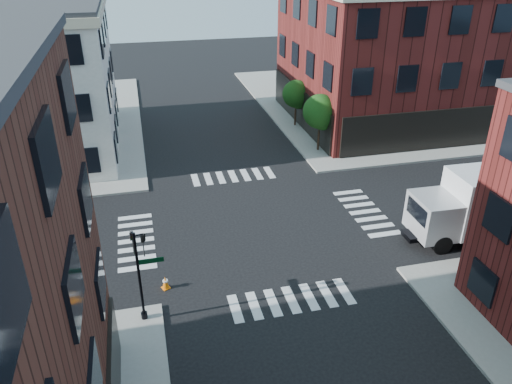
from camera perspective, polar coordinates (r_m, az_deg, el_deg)
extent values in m
plane|color=black|center=(29.72, 0.03, -3.85)|extent=(120.00, 120.00, 0.00)
cube|color=gray|center=(55.27, 16.50, 10.10)|extent=(30.00, 30.00, 0.15)
cube|color=#451311|center=(49.49, 19.73, 14.85)|extent=(25.00, 16.00, 12.00)
cylinder|color=black|center=(39.98, 7.13, 5.82)|extent=(0.18, 0.18, 1.47)
cylinder|color=black|center=(39.72, 7.19, 6.81)|extent=(0.12, 0.12, 1.47)
sphere|color=#11330E|center=(39.17, 7.34, 9.11)|extent=(2.69, 2.69, 2.69)
sphere|color=#11330E|center=(39.34, 7.69, 8.33)|extent=(1.85, 1.85, 1.85)
cylinder|color=black|center=(45.31, 4.50, 8.46)|extent=(0.18, 0.18, 1.33)
cylinder|color=black|center=(45.10, 4.54, 9.26)|extent=(0.12, 0.12, 1.33)
sphere|color=#11330E|center=(44.65, 4.61, 11.11)|extent=(2.43, 2.43, 2.43)
sphere|color=#11330E|center=(44.78, 4.93, 10.49)|extent=(1.67, 1.67, 1.67)
cylinder|color=black|center=(22.19, -13.17, -9.64)|extent=(0.12, 0.12, 4.60)
cylinder|color=black|center=(23.42, -12.64, -13.57)|extent=(0.28, 0.28, 0.30)
cube|color=#053819|center=(21.69, -11.95, -7.69)|extent=(1.10, 0.03, 0.22)
cube|color=#053819|center=(22.02, -13.52, -6.50)|extent=(0.03, 1.10, 0.22)
imported|color=black|center=(21.36, -12.69, -5.95)|extent=(0.22, 0.18, 1.10)
imported|color=black|center=(21.59, -13.91, -5.72)|extent=(0.18, 0.22, 1.10)
cube|color=silver|center=(31.07, 26.46, -0.65)|extent=(6.44, 2.91, 3.40)
cube|color=maroon|center=(32.04, 25.02, 0.49)|extent=(2.41, 0.11, 0.77)
cube|color=#A9A9AB|center=(29.04, 19.67, -2.55)|extent=(2.26, 2.69, 2.19)
cube|color=black|center=(28.35, 17.98, -2.12)|extent=(0.17, 2.09, 0.99)
cube|color=black|center=(31.10, 23.87, -3.76)|extent=(8.80, 1.33, 0.27)
cylinder|color=black|center=(28.79, 20.45, -5.64)|extent=(1.11, 0.41, 1.10)
cylinder|color=black|center=(30.43, 18.27, -3.39)|extent=(1.11, 0.41, 1.10)
cylinder|color=black|center=(30.97, 26.70, -4.54)|extent=(1.11, 0.41, 1.10)
cylinder|color=black|center=(32.50, 24.35, -2.50)|extent=(1.11, 0.41, 1.10)
cube|color=orange|center=(25.23, -10.25, -10.71)|extent=(0.48, 0.48, 0.04)
cone|color=orange|center=(25.04, -10.31, -10.14)|extent=(0.45, 0.45, 0.67)
cylinder|color=white|center=(24.98, -10.33, -9.96)|extent=(0.26, 0.26, 0.08)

